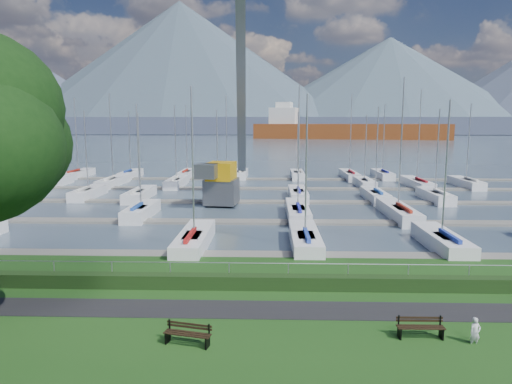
{
  "coord_description": "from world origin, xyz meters",
  "views": [
    {
      "loc": [
        1.05,
        -22.16,
        8.22
      ],
      "look_at": [
        0.0,
        12.0,
        3.0
      ],
      "focal_mm": 32.0,
      "sensor_mm": 36.0,
      "label": 1
    }
  ],
  "objects_px": {
    "bench_left": "(188,334)",
    "crane": "(227,150)",
    "bench_right": "(420,327)",
    "person": "(475,329)"
  },
  "relations": [
    {
      "from": "bench_left",
      "to": "bench_right",
      "type": "height_order",
      "value": "same"
    },
    {
      "from": "bench_left",
      "to": "crane",
      "type": "height_order",
      "value": "crane"
    },
    {
      "from": "bench_left",
      "to": "person",
      "type": "distance_m",
      "value": 10.75
    },
    {
      "from": "bench_right",
      "to": "crane",
      "type": "xyz_separation_m",
      "value": [
        -10.35,
        30.87,
        4.91
      ]
    },
    {
      "from": "bench_right",
      "to": "crane",
      "type": "distance_m",
      "value": 32.93
    },
    {
      "from": "bench_left",
      "to": "crane",
      "type": "xyz_separation_m",
      "value": [
        -1.5,
        31.69,
        4.91
      ]
    },
    {
      "from": "bench_right",
      "to": "crane",
      "type": "bearing_deg",
      "value": 108.02
    },
    {
      "from": "bench_right",
      "to": "crane",
      "type": "relative_size",
      "value": 0.08
    },
    {
      "from": "bench_left",
      "to": "bench_right",
      "type": "distance_m",
      "value": 8.89
    },
    {
      "from": "bench_right",
      "to": "person",
      "type": "distance_m",
      "value": 1.95
    }
  ]
}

